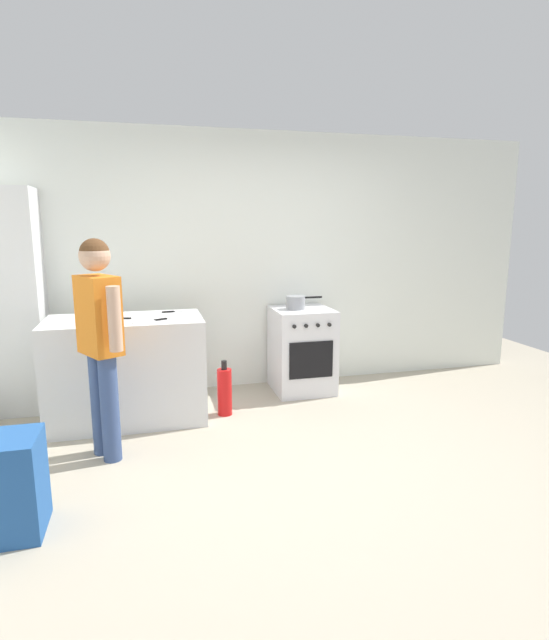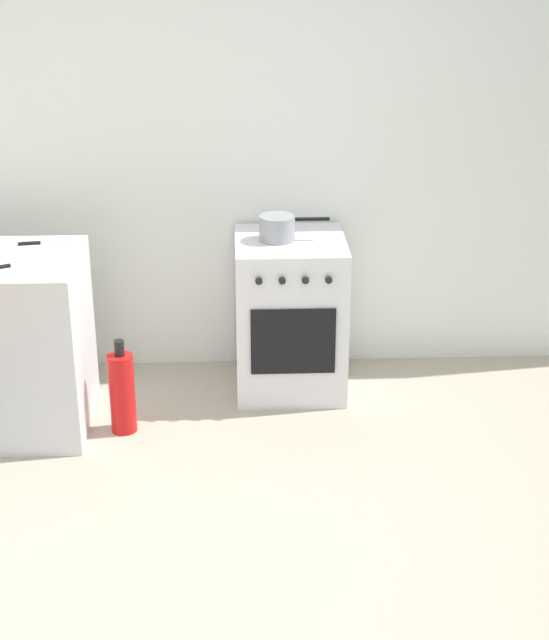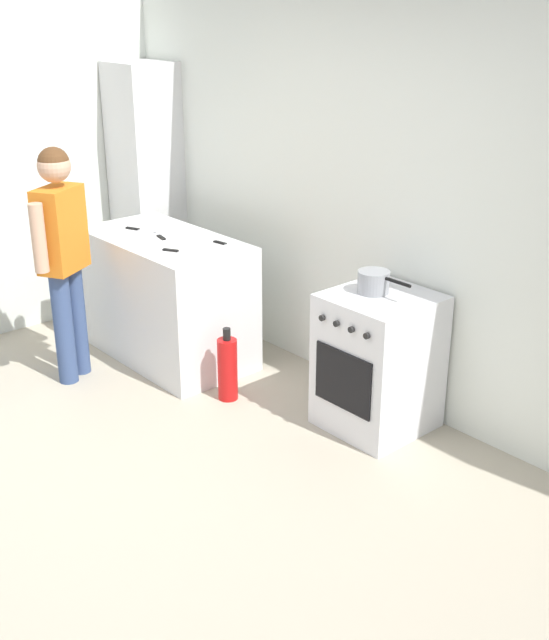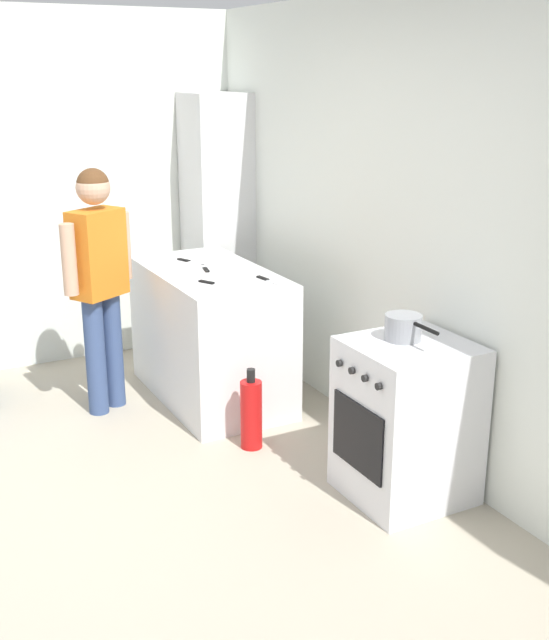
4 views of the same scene
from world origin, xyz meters
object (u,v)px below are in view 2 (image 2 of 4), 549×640
pot (278,228)px  oven_left (290,314)px  fire_extinguisher (122,392)px  knife_utility (41,243)px

pot → oven_left: bearing=0.2°
fire_extinguisher → oven_left: bearing=28.8°
oven_left → knife_utility: (-1.27, -0.16, 0.48)m
fire_extinguisher → pot: bearing=30.8°
pot → knife_utility: bearing=-172.4°
knife_utility → fire_extinguisher: size_ratio=0.50×
pot → knife_utility: pot is taller
oven_left → fire_extinguisher: bearing=-151.2°
knife_utility → fire_extinguisher: 0.85m
knife_utility → pot: bearing=7.6°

